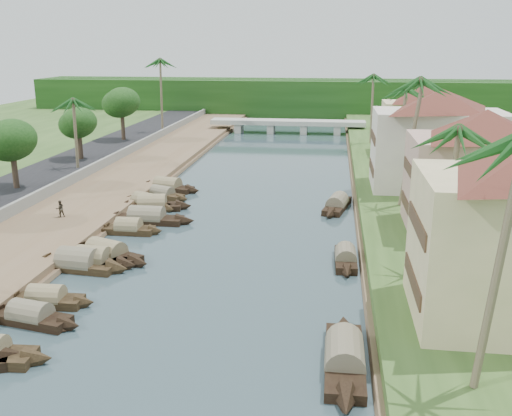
# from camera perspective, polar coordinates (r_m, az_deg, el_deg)

# --- Properties ---
(ground) EXTENTS (220.00, 220.00, 0.00)m
(ground) POSITION_cam_1_polar(r_m,az_deg,el_deg) (36.61, -6.22, -9.43)
(ground) COLOR #31444A
(ground) RESTS_ON ground
(left_bank) EXTENTS (10.00, 180.00, 0.80)m
(left_bank) POSITION_cam_1_polar(r_m,az_deg,el_deg) (59.41, -16.71, 0.45)
(left_bank) COLOR brown
(left_bank) RESTS_ON ground
(right_bank) EXTENTS (16.00, 180.00, 1.20)m
(right_bank) POSITION_cam_1_polar(r_m,az_deg,el_deg) (55.21, 18.59, -0.67)
(right_bank) COLOR #2C461C
(right_bank) RESTS_ON ground
(road) EXTENTS (8.00, 180.00, 1.40)m
(road) POSITION_cam_1_polar(r_m,az_deg,el_deg) (63.29, -23.76, 0.97)
(road) COLOR black
(road) RESTS_ON ground
(retaining_wall) EXTENTS (0.40, 180.00, 1.10)m
(retaining_wall) POSITION_cam_1_polar(r_m,az_deg,el_deg) (61.02, -20.38, 1.44)
(retaining_wall) COLOR slate
(retaining_wall) RESTS_ON left_bank
(treeline) EXTENTS (120.00, 14.00, 8.00)m
(treeline) POSITION_cam_1_polar(r_m,az_deg,el_deg) (132.79, 4.19, 10.97)
(treeline) COLOR #13360E
(treeline) RESTS_ON ground
(bridge) EXTENTS (28.00, 4.00, 2.40)m
(bridge) POSITION_cam_1_polar(r_m,az_deg,el_deg) (105.28, 3.18, 8.41)
(bridge) COLOR #A5A59A
(bridge) RESTS_ON ground
(building_mid) EXTENTS (14.11, 14.11, 9.70)m
(building_mid) POSITION_cam_1_polar(r_m,az_deg,el_deg) (48.43, 21.58, 3.54)
(building_mid) COLOR tan
(building_mid) RESTS_ON right_bank
(building_far) EXTENTS (15.59, 15.59, 10.20)m
(building_far) POSITION_cam_1_polar(r_m,az_deg,el_deg) (61.67, 17.75, 6.62)
(building_far) COLOR silver
(building_far) RESTS_ON right_bank
(building_distant) EXTENTS (12.62, 12.62, 9.20)m
(building_distant) POSITION_cam_1_polar(r_m,az_deg,el_deg) (81.46, 16.11, 8.52)
(building_distant) COLOR beige
(building_distant) RESTS_ON right_bank
(sampan_3) EXTENTS (7.02, 2.67, 1.90)m
(sampan_3) POSITION_cam_1_polar(r_m,az_deg,el_deg) (36.30, -21.62, -10.07)
(sampan_3) COLOR black
(sampan_3) RESTS_ON ground
(sampan_4) EXTENTS (6.36, 1.71, 1.85)m
(sampan_4) POSITION_cam_1_polar(r_m,az_deg,el_deg) (38.25, -20.20, -8.55)
(sampan_4) COLOR black
(sampan_4) RESTS_ON ground
(sampan_5) EXTENTS (7.06, 2.28, 2.23)m
(sampan_5) POSITION_cam_1_polar(r_m,az_deg,el_deg) (43.61, -16.01, -5.10)
(sampan_5) COLOR black
(sampan_5) RESTS_ON ground
(sampan_6) EXTENTS (8.17, 2.62, 2.38)m
(sampan_6) POSITION_cam_1_polar(r_m,az_deg,el_deg) (43.38, -17.36, -5.32)
(sampan_6) COLOR black
(sampan_6) RESTS_ON ground
(sampan_7) EXTENTS (8.26, 4.71, 2.20)m
(sampan_7) POSITION_cam_1_polar(r_m,az_deg,el_deg) (44.81, -14.73, -4.43)
(sampan_7) COLOR black
(sampan_7) RESTS_ON ground
(sampan_8) EXTENTS (6.18, 1.70, 1.96)m
(sampan_8) POSITION_cam_1_polar(r_m,az_deg,el_deg) (50.30, -12.61, -2.03)
(sampan_8) COLOR black
(sampan_8) RESTS_ON ground
(sampan_9) EXTENTS (9.17, 2.05, 2.30)m
(sampan_9) POSITION_cam_1_polar(r_m,az_deg,el_deg) (52.94, -10.86, -1.01)
(sampan_9) COLOR black
(sampan_9) RESTS_ON ground
(sampan_10) EXTENTS (7.56, 4.84, 2.12)m
(sampan_10) POSITION_cam_1_polar(r_m,az_deg,el_deg) (57.95, -10.95, 0.47)
(sampan_10) COLOR black
(sampan_10) RESTS_ON ground
(sampan_11) EXTENTS (8.11, 3.06, 2.27)m
(sampan_11) POSITION_cam_1_polar(r_m,az_deg,el_deg) (57.05, -10.33, 0.26)
(sampan_11) COLOR black
(sampan_11) RESTS_ON ground
(sampan_12) EXTENTS (7.01, 4.22, 1.77)m
(sampan_12) POSITION_cam_1_polar(r_m,az_deg,el_deg) (61.25, -9.34, 1.38)
(sampan_12) COLOR black
(sampan_12) RESTS_ON ground
(sampan_13) EXTENTS (8.32, 3.70, 2.23)m
(sampan_13) POSITION_cam_1_polar(r_m,az_deg,el_deg) (64.20, -8.83, 2.10)
(sampan_13) COLOR black
(sampan_13) RESTS_ON ground
(sampan_14) EXTENTS (2.03, 9.54, 2.29)m
(sampan_14) POSITION_cam_1_polar(r_m,az_deg,el_deg) (30.16, 8.84, -14.58)
(sampan_14) COLOR black
(sampan_14) RESTS_ON ground
(sampan_15) EXTENTS (1.68, 6.81, 1.87)m
(sampan_15) POSITION_cam_1_polar(r_m,az_deg,el_deg) (43.01, 8.95, -4.97)
(sampan_15) COLOR black
(sampan_15) RESTS_ON ground
(sampan_16) EXTENTS (3.33, 8.73, 2.11)m
(sampan_16) POSITION_cam_1_polar(r_m,az_deg,el_deg) (56.98, 8.12, 0.34)
(sampan_16) COLOR black
(sampan_16) RESTS_ON ground
(canoe_1) EXTENTS (4.84, 1.65, 0.77)m
(canoe_1) POSITION_cam_1_polar(r_m,az_deg,el_deg) (35.99, -21.50, -10.82)
(canoe_1) COLOR black
(canoe_1) RESTS_ON ground
(canoe_2) EXTENTS (5.58, 2.14, 0.81)m
(canoe_2) POSITION_cam_1_polar(r_m,az_deg,el_deg) (55.64, -11.54, -0.55)
(canoe_2) COLOR black
(canoe_2) RESTS_ON ground
(palm_0) EXTENTS (3.20, 3.20, 12.54)m
(palm_0) POSITION_cam_1_polar(r_m,az_deg,el_deg) (24.23, 23.81, 5.72)
(palm_0) COLOR #72654C
(palm_0) RESTS_ON ground
(palm_1) EXTENTS (3.20, 3.20, 10.99)m
(palm_1) POSITION_cam_1_polar(r_m,az_deg,el_deg) (37.88, 19.54, 7.14)
(palm_1) COLOR #72654C
(palm_1) RESTS_ON ground
(palm_2) EXTENTS (3.20, 3.20, 13.03)m
(palm_2) POSITION_cam_1_polar(r_m,az_deg,el_deg) (53.19, 15.29, 11.95)
(palm_2) COLOR #72654C
(palm_2) RESTS_ON ground
(palm_3) EXTENTS (3.20, 3.20, 11.18)m
(palm_3) POSITION_cam_1_polar(r_m,az_deg,el_deg) (68.84, 14.42, 11.33)
(palm_3) COLOR #72654C
(palm_3) RESTS_ON ground
(palm_6) EXTENTS (3.20, 3.20, 9.59)m
(palm_6) POSITION_cam_1_polar(r_m,az_deg,el_deg) (70.90, -17.89, 10.10)
(palm_6) COLOR #72654C
(palm_6) RESTS_ON ground
(palm_7) EXTENTS (3.20, 3.20, 11.57)m
(palm_7) POSITION_cam_1_polar(r_m,az_deg,el_deg) (88.29, 11.71, 12.68)
(palm_7) COLOR #72654C
(palm_7) RESTS_ON ground
(palm_8) EXTENTS (3.20, 3.20, 13.39)m
(palm_8) POSITION_cam_1_polar(r_m,az_deg,el_deg) (98.21, -9.62, 14.23)
(palm_8) COLOR #72654C
(palm_8) RESTS_ON ground
(tree_3) EXTENTS (4.83, 4.83, 6.91)m
(tree_3) POSITION_cam_1_polar(r_m,az_deg,el_deg) (63.16, -23.28, 6.16)
(tree_3) COLOR #453427
(tree_3) RESTS_ON ground
(tree_4) EXTENTS (4.40, 4.40, 6.42)m
(tree_4) POSITION_cam_1_polar(r_m,az_deg,el_deg) (76.91, -17.35, 8.04)
(tree_4) COLOR #453427
(tree_4) RESTS_ON ground
(tree_5) EXTENTS (5.18, 5.18, 7.83)m
(tree_5) POSITION_cam_1_polar(r_m,az_deg,el_deg) (91.00, -13.31, 10.17)
(tree_5) COLOR #453427
(tree_5) RESTS_ON ground
(tree_6) EXTENTS (4.54, 4.54, 6.95)m
(tree_6) POSITION_cam_1_polar(r_m,az_deg,el_deg) (65.35, 21.69, 6.57)
(tree_6) COLOR #453427
(tree_6) RESTS_ON ground
(person_far) EXTENTS (0.94, 0.94, 1.54)m
(person_far) POSITION_cam_1_polar(r_m,az_deg,el_deg) (53.78, -19.01, -0.06)
(person_far) COLOR #3A3328
(person_far) RESTS_ON left_bank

